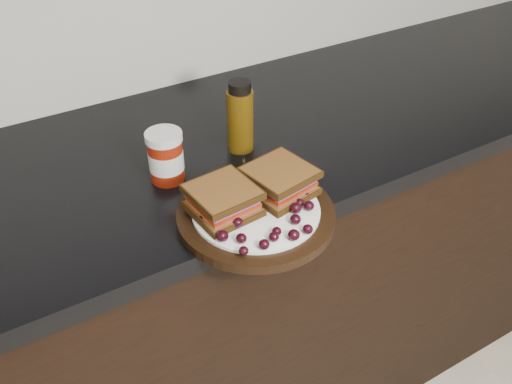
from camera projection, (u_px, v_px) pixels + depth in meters
base_cabinets at (216, 298)px, 1.49m from camera, size 3.96×0.58×0.86m
countertop at (207, 153)px, 1.22m from camera, size 3.98×0.60×0.04m
plate at (256, 215)px, 1.01m from camera, size 0.28×0.28×0.02m
sandwich_left at (223, 200)px, 0.98m from camera, size 0.12×0.12×0.05m
sandwich_right at (280, 181)px, 1.02m from camera, size 0.13×0.13×0.05m
grape_0 at (222, 236)px, 0.93m from camera, size 0.02×0.02×0.02m
grape_1 at (241, 238)px, 0.92m from camera, size 0.02×0.02×0.02m
grape_2 at (244, 251)px, 0.90m from camera, size 0.02×0.02×0.01m
grape_3 at (264, 244)px, 0.91m from camera, size 0.02×0.02×0.02m
grape_4 at (274, 237)px, 0.93m from camera, size 0.02×0.02×0.02m
grape_5 at (277, 231)px, 0.94m from camera, size 0.02×0.02×0.02m
grape_6 at (294, 235)px, 0.93m from camera, size 0.02×0.02×0.02m
grape_7 at (308, 229)px, 0.94m from camera, size 0.02×0.02×0.02m
grape_8 at (295, 219)px, 0.96m from camera, size 0.02×0.02×0.02m
grape_9 at (296, 208)px, 0.98m from camera, size 0.02×0.02×0.02m
grape_10 at (309, 206)px, 0.99m from camera, size 0.02×0.02×0.02m
grape_11 at (299, 203)px, 1.00m from camera, size 0.02×0.02×0.02m
grape_12 at (306, 196)px, 1.01m from camera, size 0.02×0.02×0.01m
grape_13 at (293, 184)px, 1.04m from camera, size 0.02×0.02×0.02m
grape_14 at (279, 181)px, 1.05m from camera, size 0.02×0.02×0.02m
grape_15 at (262, 189)px, 1.03m from camera, size 0.02×0.02×0.02m
grape_16 at (209, 199)px, 1.00m from camera, size 0.02×0.02×0.02m
grape_17 at (220, 205)px, 0.99m from camera, size 0.02×0.02×0.02m
grape_18 at (208, 216)px, 0.97m from camera, size 0.02×0.02×0.02m
grape_19 at (204, 218)px, 0.96m from camera, size 0.02×0.02×0.02m
grape_20 at (237, 223)px, 0.95m from camera, size 0.02×0.02×0.02m
grape_21 at (229, 208)px, 0.99m from camera, size 0.01×0.01×0.01m
grape_22 at (218, 209)px, 0.98m from camera, size 0.02×0.02×0.02m
grape_23 at (207, 216)px, 0.97m from camera, size 0.02×0.02×0.02m
condiment_jar at (166, 156)px, 1.08m from camera, size 0.08×0.08×0.10m
oil_bottle at (240, 116)px, 1.15m from camera, size 0.06×0.06×0.15m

